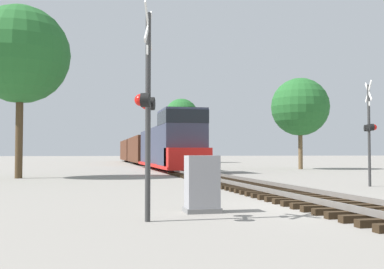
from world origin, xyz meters
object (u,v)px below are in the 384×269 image
at_px(relay_cabinet, 202,184).
at_px(tree_mid_background, 300,107).
at_px(crossing_signal_near, 147,104).
at_px(crossing_signal_far, 370,129).
at_px(freight_train, 147,149).
at_px(tree_deep_background, 181,116).
at_px(tree_far_right, 20,55).

relative_size(relay_cabinet, tree_mid_background, 0.17).
bearing_deg(relay_cabinet, crossing_signal_near, -142.22).
height_order(crossing_signal_far, relay_cabinet, crossing_signal_far).
bearing_deg(crossing_signal_far, tree_mid_background, -0.47).
height_order(freight_train, tree_deep_background, tree_deep_background).
height_order(crossing_signal_far, tree_deep_background, tree_deep_background).
bearing_deg(relay_cabinet, tree_deep_background, 79.25).
xyz_separation_m(crossing_signal_far, tree_far_right, (-16.17, 10.13, 4.70)).
relative_size(crossing_signal_near, tree_mid_background, 0.57).
xyz_separation_m(relay_cabinet, tree_mid_background, (15.75, 26.50, 4.94)).
bearing_deg(tree_deep_background, relay_cabinet, -100.75).
height_order(freight_train, tree_mid_background, tree_mid_background).
xyz_separation_m(crossing_signal_near, relay_cabinet, (1.54, 1.19, -1.87)).
relative_size(freight_train, relay_cabinet, 36.63).
height_order(crossing_signal_near, tree_deep_background, tree_deep_background).
bearing_deg(crossing_signal_far, relay_cabinet, 143.23).
bearing_deg(tree_mid_background, freight_train, 126.41).
distance_m(crossing_signal_near, crossing_signal_far, 13.42).
xyz_separation_m(tree_far_right, tree_deep_background, (17.36, 38.51, -0.18)).
distance_m(tree_far_right, tree_deep_background, 42.24).
distance_m(crossing_signal_far, tree_mid_background, 21.04).
xyz_separation_m(crossing_signal_far, tree_deep_background, (1.19, 48.64, 4.52)).
height_order(crossing_signal_far, tree_far_right, tree_far_right).
bearing_deg(tree_mid_background, tree_far_right, -156.84).
bearing_deg(crossing_signal_near, tree_mid_background, 164.45).
bearing_deg(tree_far_right, freight_train, 67.77).
xyz_separation_m(freight_train, tree_far_right, (-10.60, -25.93, 5.33)).
distance_m(crossing_signal_near, relay_cabinet, 2.69).
relative_size(crossing_signal_near, crossing_signal_far, 1.01).
relative_size(crossing_signal_far, tree_far_right, 0.46).
height_order(crossing_signal_near, tree_mid_background, tree_mid_background).
distance_m(relay_cabinet, tree_mid_background, 31.22).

